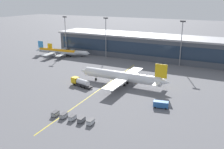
{
  "coord_description": "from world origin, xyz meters",
  "views": [
    {
      "loc": [
        48.66,
        -81.19,
        35.86
      ],
      "look_at": [
        3.5,
        8.36,
        4.5
      ],
      "focal_mm": 39.8,
      "sensor_mm": 36.0,
      "label": 1
    }
  ],
  "objects_px": {
    "fuel_tanker": "(80,82)",
    "baggage_cart_1": "(64,116)",
    "baggage_cart_3": "(81,120)",
    "main_airliner": "(122,76)",
    "baggage_cart_0": "(55,114)",
    "crew_van": "(161,104)",
    "baggage_cart_2": "(72,118)",
    "commuter_jet_far": "(57,51)",
    "commuter_jet_near": "(68,52)",
    "baggage_cart_4": "(91,122)"
  },
  "relations": [
    {
      "from": "fuel_tanker",
      "to": "baggage_cart_1",
      "type": "distance_m",
      "value": 28.92
    },
    {
      "from": "baggage_cart_3",
      "to": "main_airliner",
      "type": "bearing_deg",
      "value": 94.88
    },
    {
      "from": "baggage_cart_0",
      "to": "baggage_cart_3",
      "type": "distance_m",
      "value": 9.6
    },
    {
      "from": "crew_van",
      "to": "baggage_cart_2",
      "type": "relative_size",
      "value": 1.96
    },
    {
      "from": "fuel_tanker",
      "to": "commuter_jet_far",
      "type": "distance_m",
      "value": 60.35
    },
    {
      "from": "main_airliner",
      "to": "baggage_cart_3",
      "type": "height_order",
      "value": "main_airliner"
    },
    {
      "from": "commuter_jet_near",
      "to": "commuter_jet_far",
      "type": "bearing_deg",
      "value": -148.79
    },
    {
      "from": "commuter_jet_far",
      "to": "baggage_cart_1",
      "type": "bearing_deg",
      "value": -50.14
    },
    {
      "from": "main_airliner",
      "to": "baggage_cart_4",
      "type": "height_order",
      "value": "main_airliner"
    },
    {
      "from": "fuel_tanker",
      "to": "baggage_cart_4",
      "type": "bearing_deg",
      "value": -51.32
    },
    {
      "from": "main_airliner",
      "to": "commuter_jet_near",
      "type": "distance_m",
      "value": 63.77
    },
    {
      "from": "commuter_jet_near",
      "to": "fuel_tanker",
      "type": "bearing_deg",
      "value": -48.43
    },
    {
      "from": "baggage_cart_2",
      "to": "main_airliner",
      "type": "bearing_deg",
      "value": 89.81
    },
    {
      "from": "fuel_tanker",
      "to": "baggage_cart_2",
      "type": "bearing_deg",
      "value": -61.08
    },
    {
      "from": "baggage_cart_2",
      "to": "commuter_jet_far",
      "type": "xyz_separation_m",
      "value": [
        -59.25,
        67.04,
        2.21
      ]
    },
    {
      "from": "baggage_cart_0",
      "to": "baggage_cart_4",
      "type": "height_order",
      "value": "same"
    },
    {
      "from": "baggage_cart_0",
      "to": "baggage_cart_2",
      "type": "xyz_separation_m",
      "value": [
        6.4,
        0.21,
        0.0
      ]
    },
    {
      "from": "baggage_cart_3",
      "to": "baggage_cart_4",
      "type": "relative_size",
      "value": 1.0
    },
    {
      "from": "baggage_cart_3",
      "to": "commuter_jet_far",
      "type": "bearing_deg",
      "value": 133.01
    },
    {
      "from": "baggage_cart_2",
      "to": "commuter_jet_near",
      "type": "relative_size",
      "value": 0.09
    },
    {
      "from": "baggage_cart_1",
      "to": "commuter_jet_near",
      "type": "distance_m",
      "value": 86.74
    },
    {
      "from": "baggage_cart_2",
      "to": "baggage_cart_3",
      "type": "distance_m",
      "value": 3.2
    },
    {
      "from": "crew_van",
      "to": "baggage_cart_0",
      "type": "distance_m",
      "value": 35.06
    },
    {
      "from": "baggage_cart_0",
      "to": "baggage_cart_3",
      "type": "height_order",
      "value": "same"
    },
    {
      "from": "baggage_cart_1",
      "to": "baggage_cart_4",
      "type": "relative_size",
      "value": 1.0
    },
    {
      "from": "baggage_cart_2",
      "to": "commuter_jet_near",
      "type": "distance_m",
      "value": 88.56
    },
    {
      "from": "baggage_cart_0",
      "to": "baggage_cart_4",
      "type": "xyz_separation_m",
      "value": [
        12.79,
        0.41,
        0.0
      ]
    },
    {
      "from": "baggage_cart_0",
      "to": "baggage_cart_4",
      "type": "relative_size",
      "value": 1.0
    },
    {
      "from": "crew_van",
      "to": "commuter_jet_far",
      "type": "distance_m",
      "value": 93.29
    },
    {
      "from": "baggage_cart_0",
      "to": "baggage_cart_3",
      "type": "relative_size",
      "value": 1.0
    },
    {
      "from": "baggage_cart_2",
      "to": "baggage_cart_3",
      "type": "xyz_separation_m",
      "value": [
        3.2,
        0.1,
        0.0
      ]
    },
    {
      "from": "baggage_cart_3",
      "to": "commuter_jet_far",
      "type": "distance_m",
      "value": 91.58
    },
    {
      "from": "fuel_tanker",
      "to": "crew_van",
      "type": "xyz_separation_m",
      "value": [
        36.33,
        -5.72,
        -0.43
      ]
    },
    {
      "from": "crew_van",
      "to": "baggage_cart_4",
      "type": "distance_m",
      "value": 25.62
    },
    {
      "from": "baggage_cart_0",
      "to": "baggage_cart_1",
      "type": "height_order",
      "value": "same"
    },
    {
      "from": "baggage_cart_1",
      "to": "baggage_cart_4",
      "type": "distance_m",
      "value": 9.6
    },
    {
      "from": "crew_van",
      "to": "baggage_cart_3",
      "type": "distance_m",
      "value": 27.73
    },
    {
      "from": "crew_van",
      "to": "baggage_cart_1",
      "type": "distance_m",
      "value": 32.48
    },
    {
      "from": "crew_van",
      "to": "commuter_jet_far",
      "type": "xyz_separation_m",
      "value": [
        -80.97,
        46.31,
        1.68
      ]
    },
    {
      "from": "main_airliner",
      "to": "baggage_cart_4",
      "type": "distance_m",
      "value": 36.61
    },
    {
      "from": "main_airliner",
      "to": "fuel_tanker",
      "type": "bearing_deg",
      "value": -146.63
    },
    {
      "from": "baggage_cart_0",
      "to": "baggage_cart_2",
      "type": "distance_m",
      "value": 6.4
    },
    {
      "from": "baggage_cart_1",
      "to": "baggage_cart_2",
      "type": "relative_size",
      "value": 1.0
    },
    {
      "from": "main_airliner",
      "to": "fuel_tanker",
      "type": "distance_m",
      "value": 17.75
    },
    {
      "from": "commuter_jet_far",
      "to": "commuter_jet_near",
      "type": "distance_m",
      "value": 6.59
    },
    {
      "from": "baggage_cart_1",
      "to": "baggage_cart_2",
      "type": "xyz_separation_m",
      "value": [
        3.2,
        0.1,
        0.0
      ]
    },
    {
      "from": "baggage_cart_3",
      "to": "baggage_cart_2",
      "type": "bearing_deg",
      "value": -178.16
    },
    {
      "from": "baggage_cart_3",
      "to": "baggage_cart_4",
      "type": "distance_m",
      "value": 3.2
    },
    {
      "from": "main_airliner",
      "to": "crew_van",
      "type": "xyz_separation_m",
      "value": [
        21.59,
        -15.42,
        -2.38
      ]
    },
    {
      "from": "main_airliner",
      "to": "commuter_jet_near",
      "type": "height_order",
      "value": "main_airliner"
    }
  ]
}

